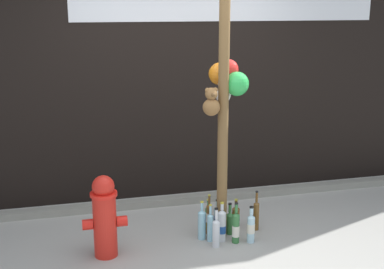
# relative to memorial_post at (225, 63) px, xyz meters

# --- Properties ---
(ground_plane) EXTENTS (14.00, 14.00, 0.00)m
(ground_plane) POSITION_rel_memorial_post_xyz_m (-0.26, -0.40, -1.68)
(ground_plane) COLOR #9E9B93
(building_wall) EXTENTS (10.00, 0.21, 3.74)m
(building_wall) POSITION_rel_memorial_post_xyz_m (-0.26, 1.26, 0.20)
(building_wall) COLOR black
(building_wall) RESTS_ON ground_plane
(curb_strip) EXTENTS (8.00, 0.12, 0.08)m
(curb_strip) POSITION_rel_memorial_post_xyz_m (-0.26, 0.87, -1.64)
(curb_strip) COLOR gray
(curb_strip) RESTS_ON ground_plane
(memorial_post) EXTENTS (0.47, 0.45, 2.93)m
(memorial_post) POSITION_rel_memorial_post_xyz_m (0.00, 0.00, 0.00)
(memorial_post) COLOR brown
(memorial_post) RESTS_ON ground_plane
(fire_hydrant) EXTENTS (0.39, 0.24, 0.75)m
(fire_hydrant) POSITION_rel_memorial_post_xyz_m (-1.14, -0.17, -1.30)
(fire_hydrant) COLOR red
(fire_hydrant) RESTS_ON ground_plane
(bottle_0) EXTENTS (0.06, 0.06, 0.41)m
(bottle_0) POSITION_rel_memorial_post_xyz_m (-0.12, 0.04, -1.51)
(bottle_0) COLOR brown
(bottle_0) RESTS_ON ground_plane
(bottle_1) EXTENTS (0.06, 0.06, 0.37)m
(bottle_1) POSITION_rel_memorial_post_xyz_m (-0.16, -0.12, -1.53)
(bottle_1) COLOR #93CCE0
(bottle_1) RESTS_ON ground_plane
(bottle_2) EXTENTS (0.08, 0.08, 0.30)m
(bottle_2) POSITION_rel_memorial_post_xyz_m (0.18, 0.13, -1.56)
(bottle_2) COLOR brown
(bottle_2) RESTS_ON ground_plane
(bottle_3) EXTENTS (0.08, 0.08, 0.39)m
(bottle_3) POSITION_rel_memorial_post_xyz_m (-0.22, -0.06, -1.52)
(bottle_3) COLOR #93CCE0
(bottle_3) RESTS_ON ground_plane
(bottle_4) EXTENTS (0.07, 0.07, 0.31)m
(bottle_4) POSITION_rel_memorial_post_xyz_m (-0.10, 0.15, -1.55)
(bottle_4) COLOR #337038
(bottle_4) RESTS_ON ground_plane
(bottle_5) EXTENTS (0.07, 0.07, 0.40)m
(bottle_5) POSITION_rel_memorial_post_xyz_m (0.07, -0.21, -1.53)
(bottle_5) COLOR #337038
(bottle_5) RESTS_ON ground_plane
(bottle_6) EXTENTS (0.07, 0.07, 0.33)m
(bottle_6) POSITION_rel_memorial_post_xyz_m (-0.02, 0.09, -1.54)
(bottle_6) COLOR #93CCE0
(bottle_6) RESTS_ON ground_plane
(bottle_7) EXTENTS (0.07, 0.07, 0.38)m
(bottle_7) POSITION_rel_memorial_post_xyz_m (-0.14, -0.25, -1.53)
(bottle_7) COLOR silver
(bottle_7) RESTS_ON ground_plane
(bottle_8) EXTENTS (0.07, 0.07, 0.36)m
(bottle_8) POSITION_rel_memorial_post_xyz_m (0.21, -0.24, -1.53)
(bottle_8) COLOR #B2DBEA
(bottle_8) RESTS_ON ground_plane
(bottle_9) EXTENTS (0.06, 0.06, 0.41)m
(bottle_9) POSITION_rel_memorial_post_xyz_m (0.36, 0.01, -1.51)
(bottle_9) COLOR brown
(bottle_9) RESTS_ON ground_plane
(bottle_10) EXTENTS (0.08, 0.08, 0.32)m
(bottle_10) POSITION_rel_memorial_post_xyz_m (0.07, -0.01, -1.56)
(bottle_10) COLOR #337038
(bottle_10) RESTS_ON ground_plane
(bottle_11) EXTENTS (0.08, 0.08, 0.39)m
(bottle_11) POSITION_rel_memorial_post_xyz_m (-0.05, -0.14, -1.52)
(bottle_11) COLOR silver
(bottle_11) RESTS_ON ground_plane
(litter_0) EXTENTS (0.17, 0.15, 0.01)m
(litter_0) POSITION_rel_memorial_post_xyz_m (0.20, 0.89, -1.67)
(litter_0) COLOR #8C99B2
(litter_0) RESTS_ON ground_plane
(litter_1) EXTENTS (0.18, 0.15, 0.01)m
(litter_1) POSITION_rel_memorial_post_xyz_m (0.62, 0.96, -1.67)
(litter_1) COLOR #8C99B2
(litter_1) RESTS_ON ground_plane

